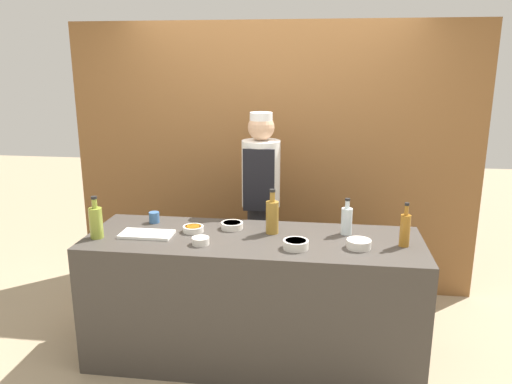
{
  "coord_description": "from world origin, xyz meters",
  "views": [
    {
      "loc": [
        0.46,
        -3.16,
        2.07
      ],
      "look_at": [
        0.0,
        0.15,
        1.19
      ],
      "focal_mm": 35.0,
      "sensor_mm": 36.0,
      "label": 1
    }
  ],
  "objects": [
    {
      "name": "ground_plane",
      "position": [
        0.0,
        0.0,
        0.0
      ],
      "size": [
        14.0,
        14.0,
        0.0
      ],
      "primitive_type": "plane",
      "color": "tan"
    },
    {
      "name": "chef_center",
      "position": [
        -0.04,
        0.71,
        0.93
      ],
      "size": [
        0.31,
        0.31,
        1.68
      ],
      "color": "#28282D",
      "rests_on": "ground_plane"
    },
    {
      "name": "sauce_bowl_yellow",
      "position": [
        -0.17,
        0.16,
        0.93
      ],
      "size": [
        0.16,
        0.16,
        0.05
      ],
      "color": "silver",
      "rests_on": "counter"
    },
    {
      "name": "cup_blue",
      "position": [
        -0.77,
        0.22,
        0.95
      ],
      "size": [
        0.08,
        0.08,
        0.08
      ],
      "color": "#386093",
      "rests_on": "counter"
    },
    {
      "name": "bottle_oil",
      "position": [
        -1.05,
        -0.15,
        1.02
      ],
      "size": [
        0.09,
        0.09,
        0.29
      ],
      "color": "olive",
      "rests_on": "counter"
    },
    {
      "name": "cutting_board",
      "position": [
        -0.73,
        -0.06,
        0.92
      ],
      "size": [
        0.36,
        0.18,
        0.02
      ],
      "color": "white",
      "rests_on": "counter"
    },
    {
      "name": "bottle_vinegar",
      "position": [
        0.12,
        0.11,
        1.03
      ],
      "size": [
        0.09,
        0.09,
        0.31
      ],
      "color": "olive",
      "rests_on": "counter"
    },
    {
      "name": "bottle_clear",
      "position": [
        0.63,
        0.16,
        1.01
      ],
      "size": [
        0.08,
        0.08,
        0.26
      ],
      "color": "silver",
      "rests_on": "counter"
    },
    {
      "name": "cabinet_wall",
      "position": [
        0.0,
        1.26,
        1.2
      ],
      "size": [
        3.61,
        0.18,
        2.4
      ],
      "color": "brown",
      "rests_on": "ground_plane"
    },
    {
      "name": "sauce_bowl_brown",
      "position": [
        0.3,
        -0.17,
        0.94
      ],
      "size": [
        0.16,
        0.16,
        0.06
      ],
      "color": "silver",
      "rests_on": "counter"
    },
    {
      "name": "bottle_amber",
      "position": [
        0.99,
        -0.02,
        1.02
      ],
      "size": [
        0.07,
        0.07,
        0.29
      ],
      "color": "#9E661E",
      "rests_on": "counter"
    },
    {
      "name": "sauce_bowl_green",
      "position": [
        -0.32,
        -0.18,
        0.93
      ],
      "size": [
        0.11,
        0.11,
        0.05
      ],
      "color": "silver",
      "rests_on": "counter"
    },
    {
      "name": "sauce_bowl_purple",
      "position": [
        0.7,
        -0.1,
        0.94
      ],
      "size": [
        0.16,
        0.16,
        0.06
      ],
      "color": "silver",
      "rests_on": "counter"
    },
    {
      "name": "sauce_bowl_orange",
      "position": [
        -0.43,
        0.06,
        0.93
      ],
      "size": [
        0.14,
        0.14,
        0.04
      ],
      "color": "silver",
      "rests_on": "counter"
    },
    {
      "name": "counter",
      "position": [
        0.0,
        0.0,
        0.45
      ],
      "size": [
        2.28,
        0.76,
        0.91
      ],
      "color": "#3D3833",
      "rests_on": "ground_plane"
    }
  ]
}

